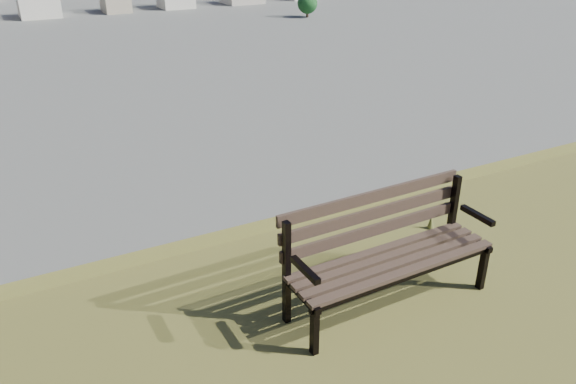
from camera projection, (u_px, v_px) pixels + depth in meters
park_bench at (385, 245)px, 5.05m from camera, size 1.98×0.67×1.03m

